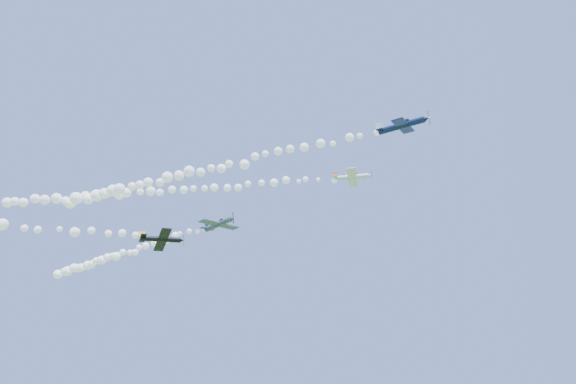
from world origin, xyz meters
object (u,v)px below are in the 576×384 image
at_px(plane_white, 352,177).
at_px(plane_black, 162,239).
at_px(plane_grey, 219,224).
at_px(plane_navy, 403,125).

relative_size(plane_white, plane_black, 1.47).
relative_size(plane_grey, plane_black, 1.45).
height_order(plane_grey, plane_black, plane_grey).
xyz_separation_m(plane_white, plane_black, (-18.15, -32.35, -18.34)).
bearing_deg(plane_white, plane_navy, -68.35).
distance_m(plane_white, plane_grey, 27.61).
bearing_deg(plane_black, plane_grey, 48.03).
bearing_deg(plane_navy, plane_grey, 175.52).
bearing_deg(plane_white, plane_grey, -158.32).
xyz_separation_m(plane_white, plane_grey, (-20.33, -15.03, -11.09)).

